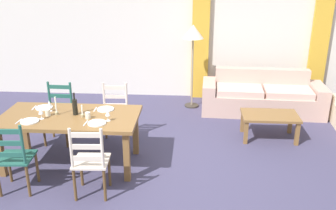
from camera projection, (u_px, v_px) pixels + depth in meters
ground_plane at (162, 172)px, 5.19m from camera, size 9.60×9.60×0.02m
wall_far at (175, 33)px, 7.79m from camera, size 9.60×0.16×2.70m
curtain_panel_left at (200, 47)px, 7.71m from camera, size 0.35×0.08×2.20m
curtain_panel_right at (319, 48)px, 7.56m from camera, size 0.35×0.08×2.20m
dining_table at (70, 121)px, 5.15m from camera, size 1.90×0.96×0.75m
dining_chair_near_left at (14, 158)px, 4.56m from camera, size 0.45×0.43×0.96m
dining_chair_near_right at (90, 161)px, 4.48m from camera, size 0.44×0.42×0.96m
dining_chair_far_left at (59, 113)px, 5.93m from camera, size 0.43×0.41×0.96m
dining_chair_far_right at (115, 114)px, 5.90m from camera, size 0.44×0.42×0.96m
dinner_plate_near_left at (30, 121)px, 4.91m from camera, size 0.24×0.24×0.02m
fork_near_left at (19, 121)px, 4.92m from camera, size 0.03×0.17×0.01m
dinner_plate_near_right at (97, 123)px, 4.85m from camera, size 0.24×0.24×0.02m
fork_near_right at (86, 123)px, 4.86m from camera, size 0.02×0.17×0.01m
dinner_plate_far_left at (44, 108)px, 5.38m from camera, size 0.24×0.24×0.02m
fork_far_left at (34, 108)px, 5.39m from camera, size 0.03×0.17×0.01m
dinner_plate_far_right at (106, 109)px, 5.32m from camera, size 0.24×0.24×0.02m
fork_far_right at (95, 109)px, 5.33m from camera, size 0.02×0.17×0.01m
wine_bottle at (75, 107)px, 5.11m from camera, size 0.07×0.07×0.32m
wine_glass_near_left at (41, 111)px, 4.96m from camera, size 0.06×0.06×0.16m
wine_glass_near_right at (108, 113)px, 4.90m from camera, size 0.06×0.06×0.16m
wine_glass_far_left at (49, 104)px, 5.23m from camera, size 0.06×0.06×0.16m
coffee_cup_primary at (88, 115)px, 5.00m from camera, size 0.07×0.07×0.09m
coffee_cup_secondary at (48, 113)px, 5.10m from camera, size 0.07×0.07×0.09m
candle_tall at (56, 110)px, 5.12m from camera, size 0.05×0.05×0.26m
candle_short at (82, 114)px, 5.05m from camera, size 0.05×0.05×0.17m
couch at (262, 97)px, 7.21m from camera, size 2.31×0.90×0.80m
coffee_table at (270, 118)px, 6.06m from camera, size 0.90×0.56×0.42m
standing_lamp at (193, 37)px, 7.07m from camera, size 0.40×0.40×1.64m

